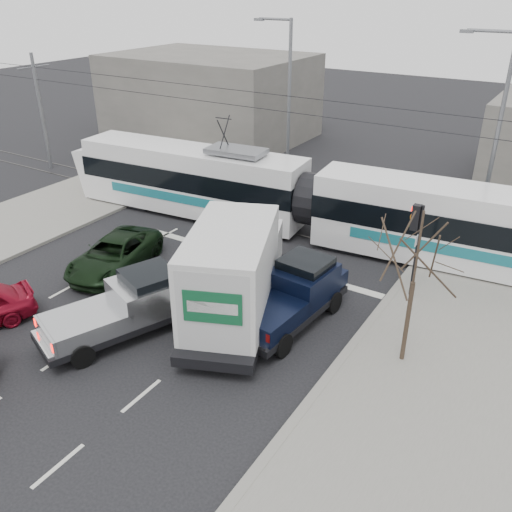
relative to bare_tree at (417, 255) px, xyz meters
The scene contains 14 objects.
ground 8.85m from the bare_tree, 161.79° to the right, with size 120.00×120.00×0.00m, color black.
sidewalk_right 4.69m from the bare_tree, 60.75° to the right, with size 6.00×60.00×0.15m, color gray.
rails 11.33m from the bare_tree, 135.38° to the left, with size 60.00×1.60×0.03m, color #33302D.
building_left 29.11m from the bare_tree, 137.92° to the left, with size 14.00×10.00×6.00m, color slate.
bare_tree is the anchor object (origin of this frame).
traffic_signal 4.28m from the bare_tree, 105.76° to the left, with size 0.44×0.44×3.60m.
street_lamp_near 11.58m from the bare_tree, 91.42° to the left, with size 2.38×0.25×9.00m.
street_lamp_far 17.97m from the bare_tree, 131.12° to the left, with size 2.38×0.25×9.00m.
catenary 10.68m from the bare_tree, 135.38° to the left, with size 60.00×0.20×7.00m.
tram 9.93m from the bare_tree, 134.41° to the left, with size 24.93×4.78×5.06m.
silver_pickup 9.37m from the bare_tree, 159.64° to the right, with size 3.84×5.92×2.04m.
box_truck 6.23m from the bare_tree, behind, with size 5.10×7.72×3.66m.
navy_pickup 4.89m from the bare_tree, behind, with size 2.37×5.25×2.15m.
green_car 12.54m from the bare_tree, behind, with size 2.25×4.87×1.35m, color black.
Camera 1 is at (10.95, -11.56, 10.74)m, focal length 38.00 mm.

